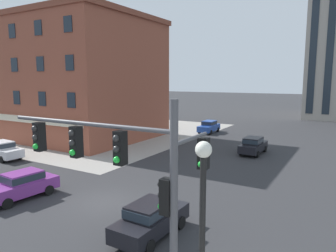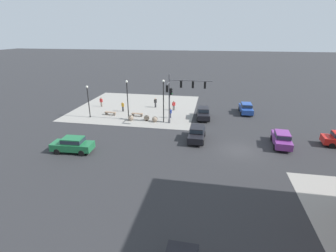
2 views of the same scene
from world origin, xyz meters
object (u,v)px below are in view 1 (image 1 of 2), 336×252
(traffic_signal_main, at_px, (136,188))
(car_main_southbound_far, at_px, (151,218))
(car_main_southbound_near, at_px, (2,149))
(car_main_northbound_near, at_px, (22,184))
(street_lamp_corner_near, at_px, (202,246))
(car_parked_curb, at_px, (209,126))
(car_cross_westbound, at_px, (253,145))

(traffic_signal_main, distance_m, car_main_southbound_far, 7.10)
(car_main_southbound_near, distance_m, car_main_southbound_far, 20.78)
(traffic_signal_main, height_order, car_main_southbound_far, traffic_signal_main)
(traffic_signal_main, distance_m, car_main_northbound_near, 14.17)
(street_lamp_corner_near, height_order, car_main_northbound_near, street_lamp_corner_near)
(car_main_northbound_near, relative_size, car_main_southbound_near, 1.00)
(street_lamp_corner_near, xyz_separation_m, car_main_southbound_far, (-5.22, 5.78, -2.86))
(car_main_southbound_near, height_order, car_parked_curb, same)
(traffic_signal_main, height_order, street_lamp_corner_near, traffic_signal_main)
(street_lamp_corner_near, bearing_deg, car_cross_westbound, 102.79)
(car_parked_curb, bearing_deg, traffic_signal_main, -70.04)
(street_lamp_corner_near, bearing_deg, traffic_signal_main, 166.71)
(traffic_signal_main, height_order, car_main_southbound_near, traffic_signal_main)
(car_main_southbound_near, distance_m, car_cross_westbound, 24.15)
(car_main_northbound_near, bearing_deg, car_main_southbound_far, 0.43)
(street_lamp_corner_near, bearing_deg, car_main_northbound_near, 158.96)
(car_main_southbound_near, bearing_deg, car_main_northbound_near, -26.74)
(traffic_signal_main, height_order, car_cross_westbound, traffic_signal_main)
(car_main_southbound_near, bearing_deg, traffic_signal_main, -24.35)
(street_lamp_corner_near, bearing_deg, car_parked_curb, 112.81)
(car_main_northbound_near, bearing_deg, car_parked_curb, 89.36)
(traffic_signal_main, xyz_separation_m, car_cross_westbound, (-3.51, 24.51, -3.63))
(car_main_southbound_near, relative_size, car_parked_curb, 1.02)
(traffic_signal_main, bearing_deg, car_main_southbound_near, 155.65)
(traffic_signal_main, bearing_deg, car_main_northbound_near, 157.70)
(car_main_southbound_far, height_order, car_parked_curb, same)
(street_lamp_corner_near, relative_size, car_parked_curb, 1.38)
(street_lamp_corner_near, xyz_separation_m, car_main_northbound_near, (-14.84, 5.71, -2.86))
(car_cross_westbound, xyz_separation_m, car_parked_curb, (-8.84, 9.50, 0.00))
(car_main_northbound_near, bearing_deg, car_cross_westbound, 64.62)
(street_lamp_corner_near, height_order, car_cross_westbound, street_lamp_corner_near)
(street_lamp_corner_near, height_order, car_parked_curb, street_lamp_corner_near)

